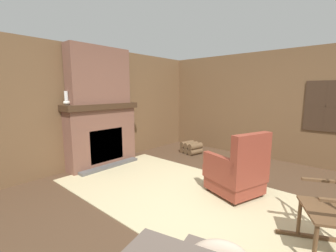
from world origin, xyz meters
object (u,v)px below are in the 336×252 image
at_px(firewood_stack, 191,148).
at_px(oil_lamp_vase, 67,100).
at_px(storage_case, 119,100).
at_px(decorative_plate_on_mantel, 95,98).
at_px(armchair, 237,172).

bearing_deg(firewood_stack, oil_lamp_vase, -108.96).
relative_size(storage_case, decorative_plate_on_mantel, 0.83).
relative_size(oil_lamp_vase, decorative_plate_on_mantel, 1.01).
height_order(firewood_stack, storage_case, storage_case).
distance_m(oil_lamp_vase, decorative_plate_on_mantel, 0.58).
distance_m(armchair, firewood_stack, 2.30).
bearing_deg(armchair, decorative_plate_on_mantel, 31.34).
distance_m(storage_case, decorative_plate_on_mantel, 0.56).
distance_m(armchair, oil_lamp_vase, 3.09).
bearing_deg(oil_lamp_vase, firewood_stack, 71.04).
distance_m(firewood_stack, oil_lamp_vase, 2.98).
relative_size(firewood_stack, oil_lamp_vase, 2.11).
distance_m(firewood_stack, decorative_plate_on_mantel, 2.52).
height_order(firewood_stack, decorative_plate_on_mantel, decorative_plate_on_mantel).
relative_size(armchair, storage_case, 4.77).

